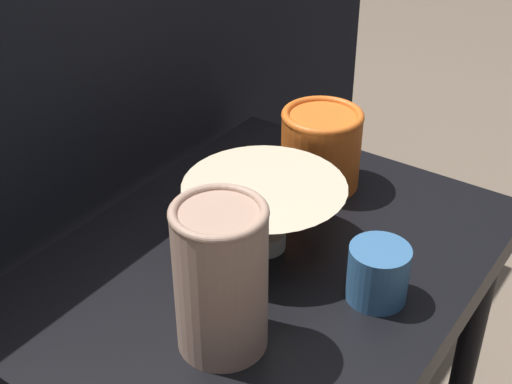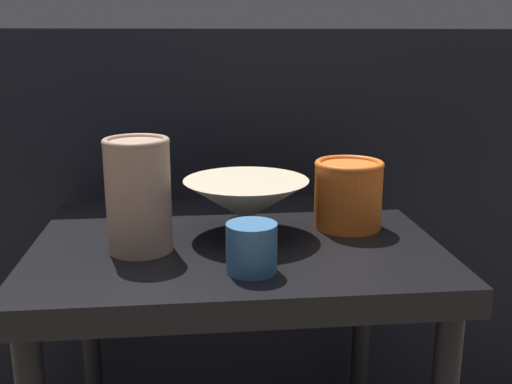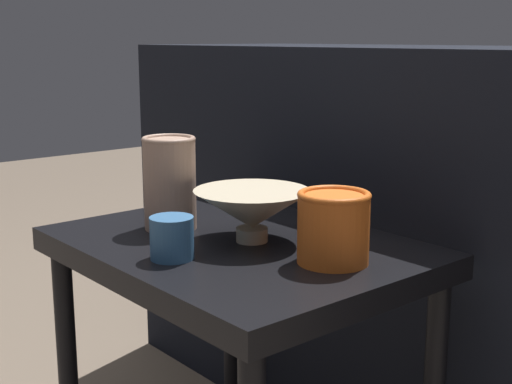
# 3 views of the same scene
# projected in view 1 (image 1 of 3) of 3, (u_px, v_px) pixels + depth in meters

# --- Properties ---
(table) EXTENTS (0.61, 0.46, 0.52)m
(table) POSITION_uv_depth(u_px,v_px,m) (264.00, 301.00, 0.89)
(table) COLOR black
(table) RESTS_ON ground_plane
(bowl) EXTENTS (0.19, 0.19, 0.09)m
(bowl) POSITION_uv_depth(u_px,v_px,m) (264.00, 209.00, 0.84)
(bowl) COLOR #C1B293
(bowl) RESTS_ON table
(vase_textured_left) EXTENTS (0.09, 0.09, 0.16)m
(vase_textured_left) POSITION_uv_depth(u_px,v_px,m) (221.00, 277.00, 0.69)
(vase_textured_left) COLOR tan
(vase_textured_left) RESTS_ON table
(vase_colorful_right) EXTENTS (0.11, 0.11, 0.11)m
(vase_colorful_right) POSITION_uv_depth(u_px,v_px,m) (321.00, 147.00, 0.96)
(vase_colorful_right) COLOR orange
(vase_colorful_right) RESTS_ON table
(cup) EXTENTS (0.07, 0.07, 0.07)m
(cup) POSITION_uv_depth(u_px,v_px,m) (378.00, 273.00, 0.77)
(cup) COLOR #33608E
(cup) RESTS_ON table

